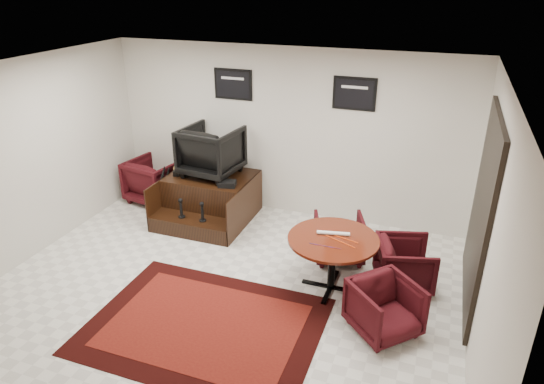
{
  "coord_description": "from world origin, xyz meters",
  "views": [
    {
      "loc": [
        2.4,
        -4.77,
        3.8
      ],
      "look_at": [
        0.35,
        0.9,
        1.08
      ],
      "focal_mm": 32.0,
      "sensor_mm": 36.0,
      "label": 1
    }
  ],
  "objects_px": {
    "shine_podium": "(210,199)",
    "table_chair_window": "(405,262)",
    "table_chair_back": "(339,236)",
    "shine_chair": "(211,149)",
    "armchair_side": "(154,178)",
    "table_chair_corner": "(385,306)",
    "meeting_table": "(333,244)"
  },
  "relations": [
    {
      "from": "meeting_table",
      "to": "table_chair_corner",
      "type": "bearing_deg",
      "value": -38.92
    },
    {
      "from": "armchair_side",
      "to": "meeting_table",
      "type": "bearing_deg",
      "value": 166.68
    },
    {
      "from": "shine_podium",
      "to": "table_chair_window",
      "type": "xyz_separation_m",
      "value": [
        3.3,
        -0.93,
        0.02
      ]
    },
    {
      "from": "meeting_table",
      "to": "table_chair_window",
      "type": "distance_m",
      "value": 1.01
    },
    {
      "from": "shine_chair",
      "to": "meeting_table",
      "type": "bearing_deg",
      "value": 154.73
    },
    {
      "from": "table_chair_corner",
      "to": "armchair_side",
      "type": "bearing_deg",
      "value": 107.92
    },
    {
      "from": "shine_podium",
      "to": "table_chair_corner",
      "type": "distance_m",
      "value": 3.73
    },
    {
      "from": "shine_chair",
      "to": "meeting_table",
      "type": "xyz_separation_m",
      "value": [
        2.42,
        -1.47,
        -0.51
      ]
    },
    {
      "from": "table_chair_corner",
      "to": "meeting_table",
      "type": "bearing_deg",
      "value": 95.49
    },
    {
      "from": "meeting_table",
      "to": "table_chair_window",
      "type": "height_order",
      "value": "meeting_table"
    },
    {
      "from": "meeting_table",
      "to": "armchair_side",
      "type": "bearing_deg",
      "value": 156.56
    },
    {
      "from": "table_chair_back",
      "to": "table_chair_window",
      "type": "distance_m",
      "value": 1.04
    },
    {
      "from": "meeting_table",
      "to": "table_chair_window",
      "type": "bearing_deg",
      "value": 23.95
    },
    {
      "from": "table_chair_back",
      "to": "table_chair_window",
      "type": "height_order",
      "value": "table_chair_window"
    },
    {
      "from": "shine_podium",
      "to": "meeting_table",
      "type": "height_order",
      "value": "meeting_table"
    },
    {
      "from": "shine_podium",
      "to": "table_chair_window",
      "type": "distance_m",
      "value": 3.43
    },
    {
      "from": "shine_chair",
      "to": "table_chair_window",
      "type": "distance_m",
      "value": 3.57
    },
    {
      "from": "shine_chair",
      "to": "table_chair_corner",
      "type": "height_order",
      "value": "shine_chair"
    },
    {
      "from": "table_chair_back",
      "to": "meeting_table",
      "type": "bearing_deg",
      "value": 76.13
    },
    {
      "from": "shine_podium",
      "to": "table_chair_back",
      "type": "height_order",
      "value": "shine_podium"
    },
    {
      "from": "meeting_table",
      "to": "table_chair_window",
      "type": "xyz_separation_m",
      "value": [
        0.88,
        0.39,
        -0.31
      ]
    },
    {
      "from": "armchair_side",
      "to": "table_chair_corner",
      "type": "distance_m",
      "value": 4.94
    },
    {
      "from": "shine_podium",
      "to": "meeting_table",
      "type": "xyz_separation_m",
      "value": [
        2.42,
        -1.32,
        0.33
      ]
    },
    {
      "from": "shine_chair",
      "to": "meeting_table",
      "type": "height_order",
      "value": "shine_chair"
    },
    {
      "from": "table_chair_back",
      "to": "table_chair_corner",
      "type": "distance_m",
      "value": 1.64
    },
    {
      "from": "table_chair_corner",
      "to": "shine_podium",
      "type": "bearing_deg",
      "value": 103.02
    },
    {
      "from": "shine_chair",
      "to": "armchair_side",
      "type": "height_order",
      "value": "shine_chair"
    },
    {
      "from": "shine_podium",
      "to": "table_chair_window",
      "type": "relative_size",
      "value": 2.02
    },
    {
      "from": "shine_podium",
      "to": "shine_chair",
      "type": "bearing_deg",
      "value": 90.0
    },
    {
      "from": "table_chair_back",
      "to": "table_chair_window",
      "type": "xyz_separation_m",
      "value": [
        0.96,
        -0.39,
        0.01
      ]
    },
    {
      "from": "shine_podium",
      "to": "armchair_side",
      "type": "bearing_deg",
      "value": 168.1
    },
    {
      "from": "shine_podium",
      "to": "shine_chair",
      "type": "height_order",
      "value": "shine_chair"
    }
  ]
}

